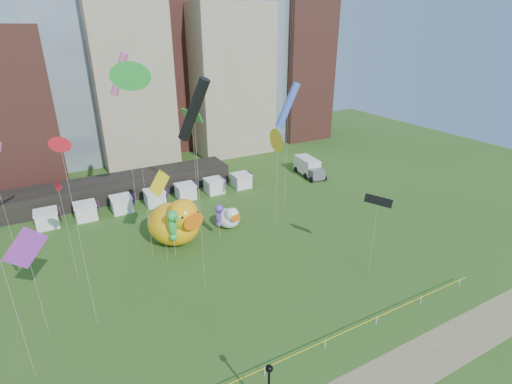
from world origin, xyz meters
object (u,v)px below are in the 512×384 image
big_duck (176,222)px  box_truck (309,167)px  seahorse_green (173,223)px  seahorse_purple (219,214)px  small_duck (229,217)px

big_duck → box_truck: 31.70m
big_duck → seahorse_green: big_duck is taller
seahorse_green → seahorse_purple: size_ratio=1.30×
big_duck → seahorse_purple: (5.35, -1.31, 0.41)m
box_truck → seahorse_purple: bearing=-144.2°
seahorse_green → seahorse_purple: (6.57, 1.72, -1.10)m
big_duck → seahorse_purple: bearing=-30.5°
big_duck → box_truck: bearing=5.6°
small_duck → seahorse_purple: seahorse_purple is taller
seahorse_purple → big_duck: bearing=159.6°
small_duck → seahorse_purple: 3.51m
small_duck → big_duck: bearing=179.3°
seahorse_purple → box_truck: seahorse_purple is taller
small_duck → seahorse_green: size_ratio=0.71×
seahorse_purple → seahorse_green: bearing=-172.0°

